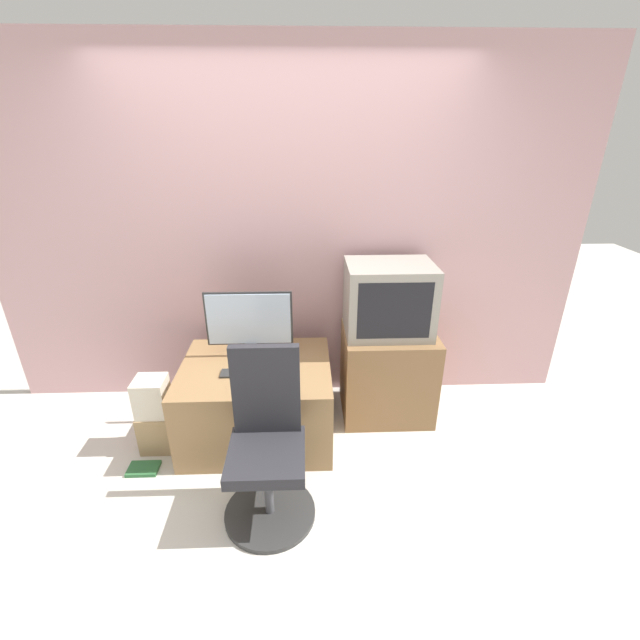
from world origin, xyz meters
The scene contains 12 objects.
ground_plane centered at (0.00, 0.00, 0.00)m, with size 12.00×12.00×0.00m, color beige.
wall_back centered at (0.00, 1.32, 1.30)m, with size 4.40×0.05×2.60m.
desk centered at (-0.23, 0.74, 0.28)m, with size 1.02×0.82×0.56m.
side_stand centered at (0.72, 0.97, 0.34)m, with size 0.67×0.54×0.68m.
main_monitor centered at (-0.27, 0.88, 0.81)m, with size 0.59×0.23×0.48m.
keyboard centered at (-0.26, 0.63, 0.57)m, with size 0.38×0.10×0.01m.
mouse centered at (-0.01, 0.63, 0.58)m, with size 0.06×0.04×0.03m.
crt_tv centered at (0.70, 0.99, 0.94)m, with size 0.60×0.45×0.51m.
office_chair centered at (-0.11, 0.06, 0.42)m, with size 0.52×0.52×1.01m.
cardboard_box_lower centered at (-0.91, 0.61, 0.14)m, with size 0.22×0.21×0.28m.
cardboard_box_upper centered at (-0.91, 0.61, 0.41)m, with size 0.20×0.19×0.26m.
book centered at (-0.96, 0.38, 0.01)m, with size 0.20×0.13×0.02m.
Camera 1 is at (0.12, -1.79, 2.05)m, focal length 24.00 mm.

